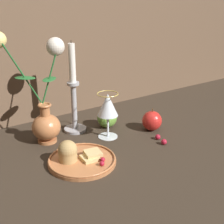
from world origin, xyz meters
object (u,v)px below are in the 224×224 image
vase (44,106)px  apple_near_glass (152,121)px  apple_beside_vase (107,118)px  candlestick (74,98)px  plate_with_pastries (79,158)px  wine_glass (108,107)px

vase → apple_near_glass: vase is taller
vase → apple_beside_vase: vase is taller
candlestick → apple_beside_vase: (0.12, -0.04, -0.09)m
vase → plate_with_pastries: size_ratio=1.83×
vase → apple_near_glass: (0.36, -0.13, -0.09)m
vase → wine_glass: bearing=-24.6°
apple_near_glass → apple_beside_vase: bearing=137.2°
plate_with_pastries → candlestick: 0.26m
plate_with_pastries → vase: bearing=97.2°
vase → candlestick: bearing=10.7°
apple_near_glass → candlestick: bearing=147.6°
apple_near_glass → vase: bearing=160.3°
plate_with_pastries → apple_near_glass: apple_near_glass is taller
wine_glass → apple_near_glass: 0.19m
apple_beside_vase → apple_near_glass: size_ratio=1.03×
plate_with_pastries → wine_glass: wine_glass is taller
wine_glass → candlestick: size_ratio=0.49×
apple_beside_vase → plate_with_pastries: bearing=-140.8°
wine_glass → apple_near_glass: bearing=-13.6°
vase → candlestick: 0.13m
vase → apple_near_glass: bearing=-19.7°
wine_glass → candlestick: candlestick is taller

